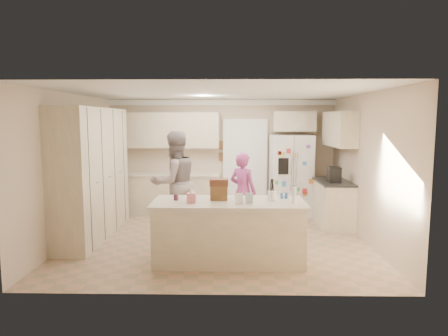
{
  "coord_description": "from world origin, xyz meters",
  "views": [
    {
      "loc": [
        0.25,
        -6.97,
        2.14
      ],
      "look_at": [
        0.1,
        0.35,
        1.25
      ],
      "focal_mm": 32.0,
      "sensor_mm": 36.0,
      "label": 1
    }
  ],
  "objects_px": {
    "tissue_box": "(191,198)",
    "refrigerator": "(291,175)",
    "teen_girl": "(243,192)",
    "utensil_crock": "(272,196)",
    "teen_boy": "(175,183)",
    "island_base": "(229,233)",
    "dollhouse_body": "(219,193)",
    "coffee_maker": "(334,175)"
  },
  "relations": [
    {
      "from": "island_base",
      "to": "teen_boy",
      "type": "distance_m",
      "value": 1.87
    },
    {
      "from": "teen_girl",
      "to": "coffee_maker",
      "type": "bearing_deg",
      "value": -139.59
    },
    {
      "from": "utensil_crock",
      "to": "dollhouse_body",
      "type": "bearing_deg",
      "value": 176.42
    },
    {
      "from": "dollhouse_body",
      "to": "teen_boy",
      "type": "height_order",
      "value": "teen_boy"
    },
    {
      "from": "coffee_maker",
      "to": "dollhouse_body",
      "type": "height_order",
      "value": "coffee_maker"
    },
    {
      "from": "tissue_box",
      "to": "utensil_crock",
      "type": "bearing_deg",
      "value": 7.13
    },
    {
      "from": "tissue_box",
      "to": "teen_girl",
      "type": "bearing_deg",
      "value": 65.53
    },
    {
      "from": "refrigerator",
      "to": "tissue_box",
      "type": "distance_m",
      "value": 3.64
    },
    {
      "from": "island_base",
      "to": "teen_boy",
      "type": "height_order",
      "value": "teen_boy"
    },
    {
      "from": "refrigerator",
      "to": "teen_boy",
      "type": "height_order",
      "value": "teen_boy"
    },
    {
      "from": "teen_boy",
      "to": "tissue_box",
      "type": "bearing_deg",
      "value": 69.48
    },
    {
      "from": "tissue_box",
      "to": "dollhouse_body",
      "type": "xyz_separation_m",
      "value": [
        0.4,
        0.2,
        0.04
      ]
    },
    {
      "from": "coffee_maker",
      "to": "teen_girl",
      "type": "distance_m",
      "value": 1.83
    },
    {
      "from": "utensil_crock",
      "to": "teen_girl",
      "type": "bearing_deg",
      "value": 103.64
    },
    {
      "from": "island_base",
      "to": "utensil_crock",
      "type": "bearing_deg",
      "value": 4.4
    },
    {
      "from": "coffee_maker",
      "to": "teen_girl",
      "type": "relative_size",
      "value": 0.2
    },
    {
      "from": "utensil_crock",
      "to": "tissue_box",
      "type": "bearing_deg",
      "value": -172.87
    },
    {
      "from": "tissue_box",
      "to": "dollhouse_body",
      "type": "distance_m",
      "value": 0.45
    },
    {
      "from": "teen_girl",
      "to": "teen_boy",
      "type": "bearing_deg",
      "value": 41.81
    },
    {
      "from": "refrigerator",
      "to": "teen_boy",
      "type": "distance_m",
      "value": 2.84
    },
    {
      "from": "coffee_maker",
      "to": "island_base",
      "type": "relative_size",
      "value": 0.14
    },
    {
      "from": "coffee_maker",
      "to": "tissue_box",
      "type": "distance_m",
      "value": 3.28
    },
    {
      "from": "utensil_crock",
      "to": "dollhouse_body",
      "type": "xyz_separation_m",
      "value": [
        -0.8,
        0.05,
        0.04
      ]
    },
    {
      "from": "refrigerator",
      "to": "utensil_crock",
      "type": "xyz_separation_m",
      "value": [
        -0.72,
        -2.94,
        0.1
      ]
    },
    {
      "from": "tissue_box",
      "to": "refrigerator",
      "type": "bearing_deg",
      "value": 58.2
    },
    {
      "from": "teen_girl",
      "to": "tissue_box",
      "type": "bearing_deg",
      "value": 98.7
    },
    {
      "from": "tissue_box",
      "to": "teen_girl",
      "type": "height_order",
      "value": "teen_girl"
    },
    {
      "from": "refrigerator",
      "to": "utensil_crock",
      "type": "distance_m",
      "value": 3.03
    },
    {
      "from": "teen_boy",
      "to": "island_base",
      "type": "bearing_deg",
      "value": 87.47
    },
    {
      "from": "tissue_box",
      "to": "teen_boy",
      "type": "relative_size",
      "value": 0.07
    },
    {
      "from": "utensil_crock",
      "to": "teen_girl",
      "type": "relative_size",
      "value": 0.1
    },
    {
      "from": "coffee_maker",
      "to": "utensil_crock",
      "type": "bearing_deg",
      "value": -127.12
    },
    {
      "from": "utensil_crock",
      "to": "tissue_box",
      "type": "relative_size",
      "value": 1.07
    },
    {
      "from": "coffee_maker",
      "to": "island_base",
      "type": "height_order",
      "value": "coffee_maker"
    },
    {
      "from": "island_base",
      "to": "teen_girl",
      "type": "relative_size",
      "value": 1.45
    },
    {
      "from": "utensil_crock",
      "to": "refrigerator",
      "type": "bearing_deg",
      "value": 76.29
    },
    {
      "from": "island_base",
      "to": "teen_girl",
      "type": "height_order",
      "value": "teen_girl"
    },
    {
      "from": "teen_boy",
      "to": "utensil_crock",
      "type": "bearing_deg",
      "value": 102.27
    },
    {
      "from": "dollhouse_body",
      "to": "utensil_crock",
      "type": "bearing_deg",
      "value": -3.58
    },
    {
      "from": "island_base",
      "to": "dollhouse_body",
      "type": "xyz_separation_m",
      "value": [
        -0.15,
        0.1,
        0.6
      ]
    },
    {
      "from": "island_base",
      "to": "tissue_box",
      "type": "xyz_separation_m",
      "value": [
        -0.55,
        -0.1,
        0.56
      ]
    },
    {
      "from": "refrigerator",
      "to": "teen_girl",
      "type": "relative_size",
      "value": 1.18
    }
  ]
}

